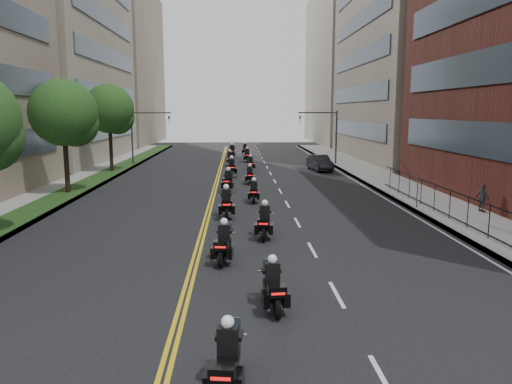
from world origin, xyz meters
TOP-DOWN VIEW (x-y plane):
  - sidewalk_right at (12.00, 25.00)m, footprint 4.00×90.00m
  - sidewalk_left at (-12.00, 25.00)m, footprint 4.00×90.00m
  - grass_strip at (-11.20, 25.00)m, footprint 2.00×90.00m
  - building_right_tan at (21.48, 48.00)m, footprint 15.11×28.00m
  - building_right_far at (21.50, 78.00)m, footprint 15.00×28.00m
  - building_left_mid at (-21.98, 48.00)m, footprint 16.11×28.00m
  - building_left_far at (-22.00, 78.00)m, footprint 16.00×28.00m
  - iron_fence at (11.00, 12.00)m, footprint 0.05×28.00m
  - street_trees at (-11.05, 18.61)m, footprint 4.40×38.40m
  - traffic_signal_right at (9.54, 42.00)m, footprint 4.09×0.20m
  - traffic_signal_left at (-9.54, 42.00)m, footprint 4.09×0.20m
  - motorcycle_0 at (-0.08, -0.27)m, footprint 0.62×2.14m
  - motorcycle_1 at (1.15, 3.93)m, footprint 0.58×2.14m
  - motorcycle_2 at (-0.36, 8.49)m, footprint 0.64×2.25m
  - motorcycle_3 at (1.37, 12.05)m, footprint 0.66×2.30m
  - motorcycle_4 at (-0.42, 16.31)m, footprint 0.59×2.43m
  - motorcycle_5 at (1.20, 20.78)m, footprint 0.51×2.09m
  - motorcycle_6 at (-0.45, 24.93)m, footprint 0.69×2.33m
  - motorcycle_7 at (1.16, 28.63)m, footprint 0.48×2.11m
  - motorcycle_8 at (-0.28, 33.00)m, footprint 0.60×2.44m
  - motorcycle_9 at (1.47, 37.19)m, footprint 0.57×2.08m
  - motorcycle_10 at (-0.53, 41.39)m, footprint 0.58×2.29m
  - motorcycle_11 at (1.31, 45.20)m, footprint 0.52×2.28m
  - motorcycle_12 at (-0.40, 49.04)m, footprint 0.74×2.52m
  - motorcycle_13 at (1.24, 53.70)m, footprint 0.53×2.28m
  - parked_sedan at (8.00, 37.00)m, footprint 2.03×4.59m
  - pedestrian_c at (13.50, 16.61)m, footprint 0.58×0.95m

SIDE VIEW (x-z plane):
  - sidewalk_right at x=12.00m, z-range 0.00..0.15m
  - sidewalk_left at x=-12.00m, z-range 0.00..0.15m
  - grass_strip at x=-11.20m, z-range 0.15..0.19m
  - motorcycle_9 at x=1.47m, z-range -0.16..1.38m
  - motorcycle_5 at x=1.20m, z-range -0.16..1.38m
  - motorcycle_7 at x=1.16m, z-range -0.16..1.40m
  - motorcycle_0 at x=-0.08m, z-range -0.17..1.41m
  - motorcycle_1 at x=1.15m, z-range -0.17..1.42m
  - motorcycle_2 at x=-0.36m, z-range -0.17..1.49m
  - motorcycle_11 at x=1.31m, z-range -0.18..1.51m
  - motorcycle_13 at x=1.24m, z-range -0.18..1.51m
  - motorcycle_10 at x=-0.53m, z-range -0.18..1.51m
  - motorcycle_3 at x=1.37m, z-range -0.18..1.52m
  - motorcycle_6 at x=-0.45m, z-range -0.18..1.54m
  - motorcycle_4 at x=-0.42m, z-range -0.19..1.60m
  - motorcycle_8 at x=-0.28m, z-range -0.19..1.61m
  - parked_sedan at x=8.00m, z-range 0.00..1.47m
  - motorcycle_12 at x=-0.40m, z-range -0.20..1.67m
  - iron_fence at x=11.00m, z-range 0.15..1.65m
  - pedestrian_c at x=13.50m, z-range 0.15..1.66m
  - traffic_signal_right at x=9.54m, z-range 0.90..6.50m
  - traffic_signal_left at x=-9.54m, z-range 0.90..6.50m
  - street_trees at x=-11.05m, z-range 1.14..9.12m
  - building_right_far at x=21.50m, z-range 0.00..26.00m
  - building_left_far at x=-22.00m, z-range 0.00..26.00m
  - building_right_tan at x=21.48m, z-range 0.00..30.00m
  - building_left_mid at x=-21.98m, z-range 0.00..34.00m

